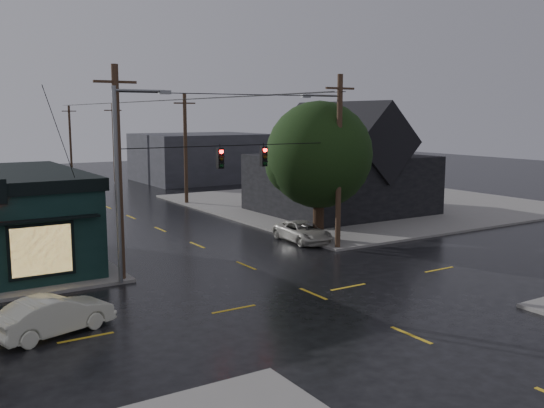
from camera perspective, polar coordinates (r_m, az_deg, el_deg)
ground_plane at (r=27.20m, az=3.89°, el=-8.44°), size 160.00×160.00×0.00m
sidewalk_ne at (r=54.72m, az=8.52°, el=0.13°), size 28.00×28.00×0.15m
ne_building at (r=48.77m, az=6.46°, el=4.37°), size 12.60×11.60×8.75m
corner_tree at (r=37.58m, az=4.46°, el=4.63°), size 6.60×6.60×8.58m
utility_pole_nw at (r=29.96m, az=-13.89°, el=-7.08°), size 2.00×0.32×10.15m
utility_pole_ne at (r=36.02m, az=6.18°, el=-4.26°), size 2.00×0.32×10.15m
utility_pole_far_a at (r=54.24m, az=-8.04°, el=-0.01°), size 2.00×0.32×9.65m
utility_pole_far_b at (r=72.82m, az=-14.51°, el=1.94°), size 2.00×0.32×9.15m
utility_pole_far_c at (r=91.99m, az=-18.33°, el=3.09°), size 2.00×0.32×9.15m
span_signal_assembly at (r=31.63m, az=-2.82°, el=4.46°), size 13.00×0.48×1.23m
streetlight_nw at (r=29.23m, az=-14.01°, el=-7.47°), size 5.40×0.30×9.15m
streetlight_ne at (r=36.86m, az=6.12°, el=-3.97°), size 5.40×0.30×9.15m
bg_building_east at (r=73.26m, az=-6.76°, el=4.39°), size 14.00×12.00×5.60m
sedan_cream at (r=23.56m, az=-19.84°, el=-9.81°), size 4.56×2.67×1.42m
suv_silver at (r=37.84m, az=2.90°, el=-2.63°), size 2.33×4.65×1.27m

